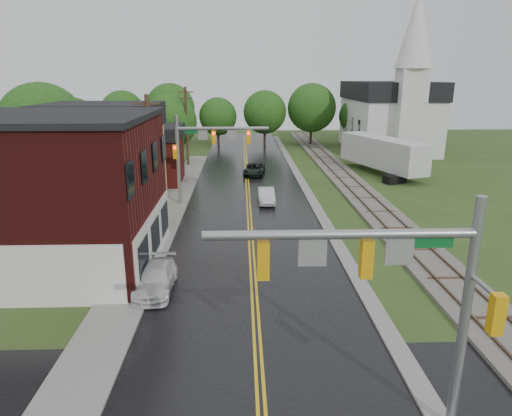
{
  "coord_description": "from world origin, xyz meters",
  "views": [
    {
      "loc": [
        -0.57,
        -9.11,
        10.17
      ],
      "look_at": [
        0.18,
        13.82,
        3.5
      ],
      "focal_mm": 32.0,
      "sensor_mm": 36.0,
      "label": 1
    }
  ],
  "objects_px": {
    "brick_building": "(20,192)",
    "utility_pole_b": "(150,159)",
    "tree_left_b": "(45,128)",
    "tree_left_c": "(116,131)",
    "traffic_signal_far": "(205,144)",
    "pickup_white": "(156,279)",
    "tree_left_e": "(171,123)",
    "semi_trailer": "(382,153)",
    "traffic_signal_near": "(393,277)",
    "suv_dark": "(254,170)",
    "church": "(391,109)",
    "sedan_silver": "(266,196)",
    "utility_pole_c": "(187,125)"
  },
  "relations": [
    {
      "from": "brick_building",
      "to": "tree_left_b",
      "type": "height_order",
      "value": "tree_left_b"
    },
    {
      "from": "traffic_signal_far",
      "to": "tree_left_e",
      "type": "relative_size",
      "value": 0.9
    },
    {
      "from": "utility_pole_c",
      "to": "suv_dark",
      "type": "distance_m",
      "value": 10.32
    },
    {
      "from": "tree_left_b",
      "to": "tree_left_c",
      "type": "bearing_deg",
      "value": 63.44
    },
    {
      "from": "tree_left_e",
      "to": "suv_dark",
      "type": "xyz_separation_m",
      "value": [
        9.65,
        -7.55,
        -4.2
      ]
    },
    {
      "from": "tree_left_b",
      "to": "tree_left_c",
      "type": "relative_size",
      "value": 1.27
    },
    {
      "from": "traffic_signal_far",
      "to": "pickup_white",
      "type": "bearing_deg",
      "value": -94.89
    },
    {
      "from": "tree_left_e",
      "to": "traffic_signal_near",
      "type": "bearing_deg",
      "value": -74.32
    },
    {
      "from": "suv_dark",
      "to": "utility_pole_b",
      "type": "bearing_deg",
      "value": -107.66
    },
    {
      "from": "utility_pole_b",
      "to": "pickup_white",
      "type": "relative_size",
      "value": 2.12
    },
    {
      "from": "tree_left_b",
      "to": "traffic_signal_near",
      "type": "bearing_deg",
      "value": -54.51
    },
    {
      "from": "tree_left_b",
      "to": "tree_left_e",
      "type": "relative_size",
      "value": 1.19
    },
    {
      "from": "utility_pole_b",
      "to": "tree_left_b",
      "type": "bearing_deg",
      "value": 138.14
    },
    {
      "from": "traffic_signal_near",
      "to": "utility_pole_c",
      "type": "relative_size",
      "value": 0.82
    },
    {
      "from": "traffic_signal_near",
      "to": "semi_trailer",
      "type": "height_order",
      "value": "traffic_signal_near"
    },
    {
      "from": "sedan_silver",
      "to": "pickup_white",
      "type": "relative_size",
      "value": 0.89
    },
    {
      "from": "church",
      "to": "traffic_signal_far",
      "type": "distance_m",
      "value": 35.59
    },
    {
      "from": "church",
      "to": "tree_left_c",
      "type": "relative_size",
      "value": 2.61
    },
    {
      "from": "pickup_white",
      "to": "tree_left_e",
      "type": "bearing_deg",
      "value": 96.85
    },
    {
      "from": "brick_building",
      "to": "tree_left_b",
      "type": "distance_m",
      "value": 17.8
    },
    {
      "from": "brick_building",
      "to": "traffic_signal_near",
      "type": "height_order",
      "value": "brick_building"
    },
    {
      "from": "traffic_signal_far",
      "to": "tree_left_e",
      "type": "bearing_deg",
      "value": 105.89
    },
    {
      "from": "traffic_signal_far",
      "to": "utility_pole_b",
      "type": "height_order",
      "value": "utility_pole_b"
    },
    {
      "from": "tree_left_e",
      "to": "sedan_silver",
      "type": "xyz_separation_m",
      "value": [
        10.32,
        -18.52,
        -4.19
      ]
    },
    {
      "from": "church",
      "to": "brick_building",
      "type": "bearing_deg",
      "value": -129.98
    },
    {
      "from": "brick_building",
      "to": "church",
      "type": "distance_m",
      "value": 50.58
    },
    {
      "from": "church",
      "to": "sedan_silver",
      "type": "height_order",
      "value": "church"
    },
    {
      "from": "tree_left_e",
      "to": "pickup_white",
      "type": "height_order",
      "value": "tree_left_e"
    },
    {
      "from": "church",
      "to": "sedan_silver",
      "type": "xyz_separation_m",
      "value": [
        -18.53,
        -26.36,
        -5.21
      ]
    },
    {
      "from": "traffic_signal_far",
      "to": "utility_pole_c",
      "type": "relative_size",
      "value": 0.82
    },
    {
      "from": "tree_left_b",
      "to": "semi_trailer",
      "type": "xyz_separation_m",
      "value": [
        32.28,
        6.74,
        -3.42
      ]
    },
    {
      "from": "tree_left_c",
      "to": "semi_trailer",
      "type": "distance_m",
      "value": 28.4
    },
    {
      "from": "traffic_signal_near",
      "to": "pickup_white",
      "type": "distance_m",
      "value": 13.28
    },
    {
      "from": "pickup_white",
      "to": "semi_trailer",
      "type": "bearing_deg",
      "value": 54.88
    },
    {
      "from": "utility_pole_c",
      "to": "traffic_signal_near",
      "type": "bearing_deg",
      "value": -76.26
    },
    {
      "from": "tree_left_b",
      "to": "brick_building",
      "type": "bearing_deg",
      "value": -72.39
    },
    {
      "from": "tree_left_b",
      "to": "suv_dark",
      "type": "xyz_separation_m",
      "value": [
        18.65,
        6.45,
        -5.11
      ]
    },
    {
      "from": "utility_pole_b",
      "to": "tree_left_c",
      "type": "bearing_deg",
      "value": 111.49
    },
    {
      "from": "tree_left_b",
      "to": "utility_pole_c",
      "type": "bearing_deg",
      "value": 47.61
    },
    {
      "from": "utility_pole_b",
      "to": "tree_left_e",
      "type": "relative_size",
      "value": 1.1
    },
    {
      "from": "brick_building",
      "to": "pickup_white",
      "type": "height_order",
      "value": "brick_building"
    },
    {
      "from": "brick_building",
      "to": "utility_pole_b",
      "type": "bearing_deg",
      "value": 50.93
    },
    {
      "from": "traffic_signal_near",
      "to": "tree_left_e",
      "type": "distance_m",
      "value": 45.59
    },
    {
      "from": "traffic_signal_far",
      "to": "sedan_silver",
      "type": "height_order",
      "value": "traffic_signal_far"
    },
    {
      "from": "tree_left_c",
      "to": "sedan_silver",
      "type": "height_order",
      "value": "tree_left_c"
    },
    {
      "from": "utility_pole_b",
      "to": "utility_pole_c",
      "type": "distance_m",
      "value": 22.0
    },
    {
      "from": "utility_pole_b",
      "to": "tree_left_c",
      "type": "distance_m",
      "value": 19.24
    },
    {
      "from": "traffic_signal_near",
      "to": "sedan_silver",
      "type": "xyz_separation_m",
      "value": [
        -2.0,
        25.38,
        -4.35
      ]
    },
    {
      "from": "tree_left_c",
      "to": "tree_left_e",
      "type": "xyz_separation_m",
      "value": [
        5.0,
        6.0,
        0.3
      ]
    },
    {
      "from": "traffic_signal_far",
      "to": "semi_trailer",
      "type": "distance_m",
      "value": 21.52
    }
  ]
}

